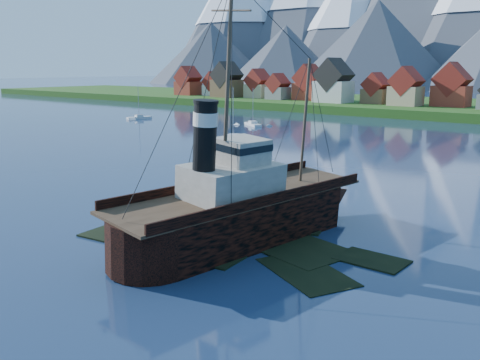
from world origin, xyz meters
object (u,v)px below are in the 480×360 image
Objects in this scene: sailboat_a at (233,139)px; sailboat_b at (139,118)px; sailboat_c at (253,125)px; tugboat_wreck at (251,206)px.

sailboat_a reaches higher than sailboat_b.
sailboat_b reaches higher than sailboat_c.
tugboat_wreck is 2.54× the size of sailboat_a.
sailboat_b is (-105.01, 73.35, -2.93)m from tugboat_wreck.
sailboat_a is 1.08× the size of sailboat_b.
sailboat_b is at bearing 157.24° from sailboat_a.
sailboat_b is 41.93m from sailboat_c.
sailboat_a reaches higher than sailboat_c.
sailboat_a is 60.90m from sailboat_b.
tugboat_wreck is at bearing -20.10° from sailboat_b.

